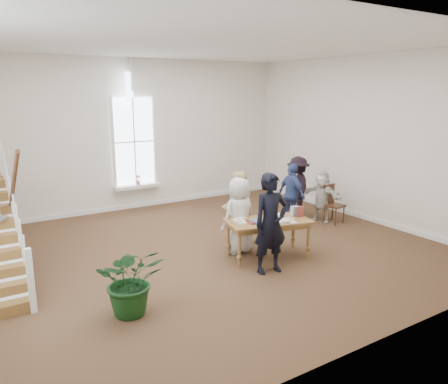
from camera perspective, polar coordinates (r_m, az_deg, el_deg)
ground at (r=10.02m, az=-2.01°, el=-7.61°), size 10.00×10.00×0.00m
room_shell at (r=13.73m, az=-11.26°, el=-0.42°), size 10.49×10.00×10.00m
library_table at (r=9.43m, az=5.74°, el=-4.19°), size 1.94×1.28×0.90m
police_officer at (r=8.60m, az=6.12°, el=-4.11°), size 0.78×0.55×2.01m
elderly_woman at (r=9.67m, az=1.99°, el=-3.06°), size 0.86×0.59×1.70m
person_yellow at (r=10.23m, az=1.82°, el=-2.07°), size 0.88×0.70×1.74m
woman_cluster_a at (r=11.82m, az=8.86°, el=-0.32°), size 0.42×0.98×1.67m
woman_cluster_b at (r=12.53m, az=9.60°, el=0.61°), size 1.11×1.31×1.76m
woman_cluster_c at (r=12.30m, az=12.62°, el=-0.54°), size 0.78×1.39×1.43m
floor_plant at (r=7.27m, az=-11.99°, el=-11.15°), size 1.29×1.21×1.17m
side_chair at (r=12.32m, az=13.92°, el=-1.18°), size 0.51×0.51×1.05m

